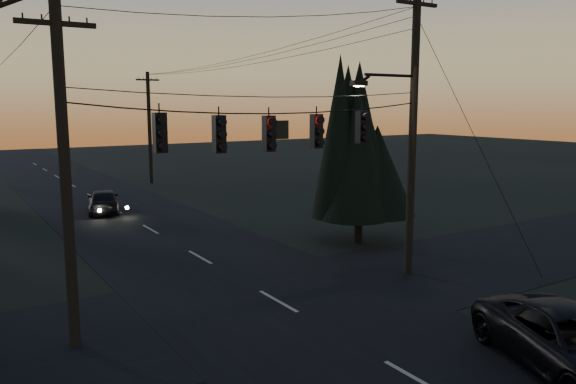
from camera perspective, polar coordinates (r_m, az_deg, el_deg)
main_road at (r=26.41m, az=-12.41°, el=-4.54°), size 8.00×120.00×0.02m
cross_road at (r=17.69m, az=-1.02°, el=-11.06°), size 60.00×7.00×0.02m
utility_pole_right at (r=20.94m, az=12.08°, el=-8.10°), size 5.00×0.30×10.00m
utility_pole_left at (r=15.67m, az=-20.76°, el=-14.40°), size 1.80×0.30×8.50m
utility_pole_far_r at (r=44.93m, az=-13.69°, el=0.88°), size 1.80×0.30×8.50m
span_signal_assembly at (r=16.53m, az=-1.78°, el=6.18°), size 11.50×0.44×1.56m
evergreen_right at (r=24.40m, az=7.32°, el=4.70°), size 3.88×3.88×7.41m
suv_near at (r=14.59m, az=26.90°, el=-13.49°), size 4.06×5.70×1.44m
sedan_oncoming_a at (r=33.16m, az=-18.23°, el=-0.87°), size 2.51×4.32×1.38m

